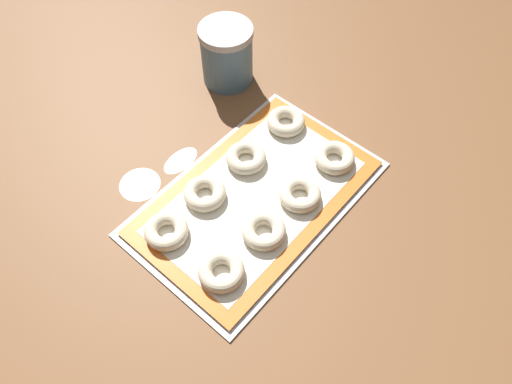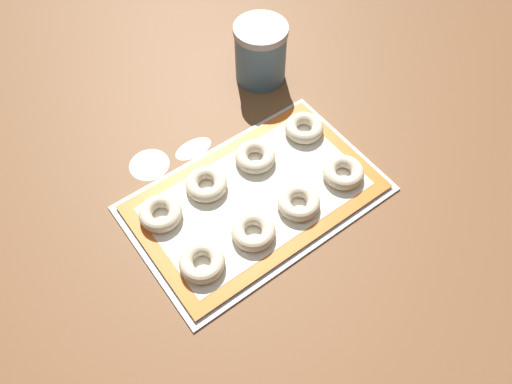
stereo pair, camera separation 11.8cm
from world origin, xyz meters
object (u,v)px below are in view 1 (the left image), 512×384
(bagel_front_mid_right, at_px, (300,195))
(bagel_back_far_right, at_px, (286,122))
(bagel_back_mid_left, at_px, (205,193))
(bagel_back_mid_right, at_px, (246,158))
(baking_tray, at_px, (256,198))
(flour_canister, at_px, (227,54))
(bagel_front_far_left, at_px, (221,271))
(bagel_back_far_left, at_px, (166,231))
(bagel_front_mid_left, at_px, (264,231))
(bagel_front_far_right, at_px, (334,158))

(bagel_front_mid_right, relative_size, bagel_back_far_right, 1.00)
(bagel_back_mid_left, xyz_separation_m, bagel_back_mid_right, (0.12, -0.00, 0.00))
(baking_tray, height_order, flour_canister, flour_canister)
(bagel_back_far_right, distance_m, flour_canister, 0.21)
(bagel_front_far_left, relative_size, bagel_front_mid_right, 1.00)
(bagel_front_mid_right, distance_m, bagel_back_mid_left, 0.18)
(bagel_front_mid_right, bearing_deg, bagel_back_mid_right, 90.35)
(bagel_front_far_left, xyz_separation_m, bagel_back_far_left, (-0.01, 0.13, 0.00))
(bagel_front_far_left, relative_size, bagel_back_mid_left, 1.00)
(bagel_front_far_left, distance_m, bagel_front_mid_left, 0.11)
(bagel_front_far_left, relative_size, bagel_back_far_right, 1.00)
(bagel_back_mid_right, bearing_deg, bagel_back_far_left, -179.42)
(bagel_front_far_left, height_order, bagel_back_far_left, same)
(bagel_front_far_right, distance_m, bagel_back_mid_left, 0.27)
(bagel_back_mid_right, bearing_deg, baking_tray, -125.53)
(bagel_front_mid_right, height_order, flour_canister, flour_canister)
(bagel_front_mid_right, bearing_deg, bagel_back_mid_left, 130.02)
(bagel_back_far_left, xyz_separation_m, bagel_back_mid_right, (0.22, 0.00, 0.00))
(bagel_back_mid_right, bearing_deg, bagel_front_far_right, -49.26)
(bagel_front_mid_left, height_order, bagel_front_far_right, same)
(flour_canister, bearing_deg, bagel_front_mid_right, -115.75)
(bagel_front_far_left, bearing_deg, bagel_back_far_left, 93.07)
(bagel_front_far_left, xyz_separation_m, bagel_back_mid_right, (0.22, 0.13, 0.00))
(bagel_back_mid_left, relative_size, bagel_back_far_right, 1.00)
(bagel_front_far_left, height_order, bagel_front_far_right, same)
(bagel_front_mid_left, bearing_deg, bagel_back_far_right, 30.34)
(bagel_back_far_right, relative_size, flour_canister, 0.59)
(bagel_front_far_right, height_order, bagel_back_mid_right, same)
(bagel_front_far_right, relative_size, bagel_back_mid_left, 1.00)
(baking_tray, bearing_deg, flour_canister, 51.70)
(bagel_front_mid_right, relative_size, flour_canister, 0.59)
(bagel_front_far_right, relative_size, flour_canister, 0.59)
(bagel_back_far_right, height_order, flour_canister, flour_canister)
(bagel_front_mid_left, xyz_separation_m, flour_canister, (0.27, 0.34, 0.05))
(bagel_front_far_left, bearing_deg, bagel_back_mid_left, 54.08)
(bagel_front_mid_left, relative_size, bagel_back_far_left, 1.00)
(bagel_back_mid_left, bearing_deg, baking_tray, -47.30)
(bagel_front_far_right, bearing_deg, flour_canister, 81.94)
(baking_tray, distance_m, bagel_front_far_left, 0.18)
(bagel_front_mid_right, bearing_deg, bagel_back_far_right, 47.15)
(bagel_front_far_right, bearing_deg, bagel_front_mid_left, -179.67)
(bagel_front_far_left, distance_m, bagel_back_mid_right, 0.25)
(bagel_front_mid_left, bearing_deg, bagel_front_far_left, 178.26)
(bagel_front_far_left, xyz_separation_m, bagel_front_far_right, (0.33, -0.00, 0.00))
(bagel_back_mid_right, relative_size, bagel_back_far_right, 1.00)
(bagel_front_mid_right, bearing_deg, bagel_back_far_left, 148.75)
(bagel_front_far_left, xyz_separation_m, bagel_front_mid_left, (0.11, -0.00, 0.00))
(bagel_front_mid_right, distance_m, bagel_front_far_right, 0.12)
(bagel_front_far_left, relative_size, bagel_back_far_left, 1.00)
(bagel_front_far_right, distance_m, flour_canister, 0.34)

